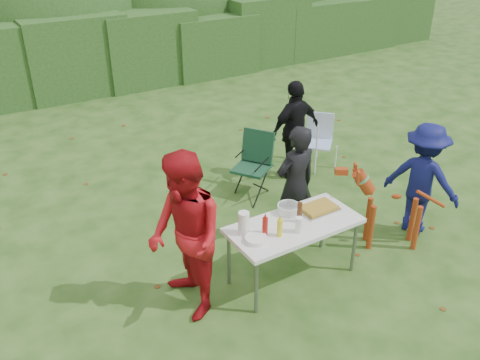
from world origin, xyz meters
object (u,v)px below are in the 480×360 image
beer_bottle (299,212)px  lawn_chair (317,141)px  person_cook (295,185)px  person_black_puffy (295,130)px  person_red_jacket (186,237)px  camping_chair (252,165)px  ketchup_bottle (265,227)px  paper_towel_roll (244,223)px  folding_table (294,228)px  child (422,179)px  dog (394,208)px  mustard_bottle (280,228)px

beer_bottle → lawn_chair: bearing=46.3°
person_cook → person_black_puffy: (1.07, 1.43, -0.00)m
person_cook → person_red_jacket: (-1.73, -0.46, 0.12)m
camping_chair → ketchup_bottle: bearing=27.5°
person_black_puffy → paper_towel_roll: size_ratio=6.03×
folding_table → beer_bottle: 0.19m
person_cook → camping_chair: size_ratio=1.68×
child → ketchup_bottle: 2.42m
person_red_jacket → lawn_chair: 3.91m
person_cook → child: size_ratio=1.05×
folding_table → person_red_jacket: size_ratio=0.82×
folding_table → person_cook: person_cook is taller
dog → lawn_chair: dog is taller
person_black_puffy → camping_chair: person_black_puffy is taller
dog → folding_table: bearing=28.0°
camping_chair → mustard_bottle: size_ratio=4.68×
camping_chair → beer_bottle: 2.06m
dog → camping_chair: size_ratio=1.20×
beer_bottle → paper_towel_roll: bearing=168.8°
ketchup_bottle → beer_bottle: 0.48m
person_black_puffy → paper_towel_roll: 2.87m
person_cook → person_black_puffy: bearing=-127.6°
ketchup_bottle → paper_towel_roll: (-0.17, 0.15, 0.02)m
person_cook → dog: size_ratio=1.40×
dog → camping_chair: dog is taller
mustard_bottle → beer_bottle: bearing=17.6°
person_black_puffy → lawn_chair: person_black_puffy is taller
child → paper_towel_roll: (-2.59, 0.18, 0.12)m
mustard_bottle → ketchup_bottle: 0.16m
mustard_bottle → person_black_puffy: bearing=49.6°
person_red_jacket → ketchup_bottle: bearing=81.2°
child → mustard_bottle: child is taller
child → person_black_puffy: bearing=-11.0°
person_cook → camping_chair: (0.21, 1.30, -0.32)m
person_cook → beer_bottle: person_cook is taller
person_black_puffy → dog: person_black_puffy is taller
person_black_puffy → folding_table: bearing=48.6°
folding_table → person_black_puffy: size_ratio=0.96×
lawn_chair → child: bearing=43.9°
person_red_jacket → camping_chair: (1.93, 1.76, -0.44)m
person_black_puffy → camping_chair: 0.93m
camping_chair → beer_bottle: (-0.62, -1.92, 0.39)m
child → lawn_chair: child is taller
person_red_jacket → person_black_puffy: 3.38m
lawn_chair → folding_table: bearing=1.8°
person_black_puffy → lawn_chair: 0.65m
person_cook → lawn_chair: person_cook is taller
child → camping_chair: child is taller
person_black_puffy → beer_bottle: size_ratio=6.54×
person_cook → person_red_jacket: 1.79m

